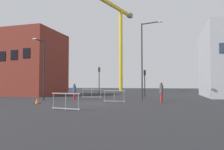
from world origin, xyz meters
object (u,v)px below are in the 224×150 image
Objects in this scene: streetlamp_tall at (144,54)px; traffic_cone_by_barrier at (37,101)px; traffic_light_crosswalk at (145,79)px; construction_crane at (120,36)px; pedestrian_waiting at (161,91)px; traffic_light_far at (99,77)px; pedestrian_walking at (74,90)px; streetlamp_short at (43,64)px.

traffic_cone_by_barrier is (-8.27, -6.23, -4.52)m from streetlamp_tall.
traffic_light_crosswalk is at bearing 59.10° from traffic_cone_by_barrier.
construction_crane is 38.47m from pedestrian_waiting.
traffic_light_far reaches higher than pedestrian_walking.
streetlamp_short is at bearing -89.59° from construction_crane.
traffic_light_far reaches higher than pedestrian_waiting.
traffic_cone_by_barrier is (-0.30, -14.91, -2.63)m from traffic_light_far.
pedestrian_walking is (0.56, -9.61, -1.85)m from traffic_light_far.
streetlamp_tall reaches higher than traffic_light_far.
streetlamp_short is at bearing 117.92° from traffic_cone_by_barrier.
traffic_light_crosswalk is (7.22, -2.34, -0.44)m from traffic_light_far.
pedestrian_walking is at bearing -132.50° from traffic_light_crosswalk.
construction_crane reaches higher than streetlamp_tall.
streetlamp_tall is at bearing 131.25° from pedestrian_waiting.
construction_crane is 12.93× the size of pedestrian_walking.
pedestrian_waiting is at bearing 22.83° from traffic_cone_by_barrier.
pedestrian_waiting is at bearing 4.71° from streetlamp_short.
streetlamp_tall is 2.26× the size of traffic_light_crosswalk.
streetlamp_short reaches higher than pedestrian_walking.
streetlamp_tall is 4.68× the size of pedestrian_walking.
pedestrian_waiting is 3.81× the size of traffic_cone_by_barrier.
pedestrian_waiting is (11.75, 0.97, -2.64)m from streetlamp_short.
traffic_light_crosswalk is at bearing -17.96° from traffic_light_far.
construction_crane reaches higher than pedestrian_waiting.
construction_crane is 2.76× the size of streetlamp_tall.
streetlamp_short is at bearing -99.85° from traffic_light_far.
traffic_light_far is 2.50× the size of pedestrian_walking.
streetlamp_tall is at bearing -83.22° from traffic_light_crosswalk.
streetlamp_tall reaches higher than streetlamp_short.
construction_crane is at bearing 95.59° from traffic_light_far.
construction_crane is at bearing 92.96° from traffic_cone_by_barrier.
traffic_cone_by_barrier is at bearing -99.20° from pedestrian_walking.
construction_crane is 5.18× the size of traffic_light_far.
construction_crane is at bearing 94.93° from pedestrian_walking.
pedestrian_walking is at bearing 80.80° from traffic_cone_by_barrier.
streetlamp_short is at bearing -141.67° from pedestrian_walking.
traffic_light_far is at bearing 80.15° from streetlamp_short.
traffic_light_crosswalk is 7.49× the size of traffic_cone_by_barrier.
traffic_light_crosswalk reaches higher than pedestrian_walking.
traffic_light_far is at bearing 132.33° from pedestrian_waiting.
traffic_cone_by_barrier is (-0.86, -5.29, -0.78)m from pedestrian_walking.
pedestrian_walking is at bearing -172.85° from streetlamp_tall.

